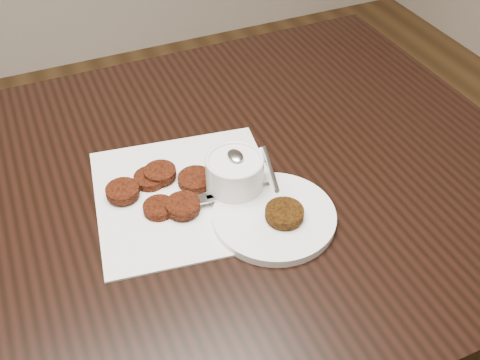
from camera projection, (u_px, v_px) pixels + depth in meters
name	position (u px, v px, depth m)	size (l,w,h in m)	color
table	(167.00, 322.00, 1.21)	(1.43, 0.92, 0.75)	black
napkin	(187.00, 194.00, 0.96)	(0.31, 0.31, 0.00)	white
sauce_ramekin	(235.00, 159.00, 0.93)	(0.13, 0.13, 0.14)	white
patty_cluster	(159.00, 186.00, 0.96)	(0.20, 0.20, 0.02)	maroon
plate_with_patty	(274.00, 213.00, 0.91)	(0.20, 0.20, 0.03)	white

